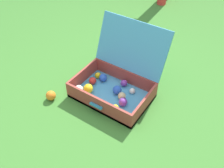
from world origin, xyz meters
TOP-DOWN VIEW (x-y plane):
  - ground_plane at (0.00, 0.00)m, footprint 16.00×16.00m
  - open_suitcase at (-0.05, 0.10)m, footprint 0.61×0.60m
  - stray_ball_on_grass at (-0.43, -0.27)m, footprint 0.08×0.08m

SIDE VIEW (x-z plane):
  - ground_plane at x=0.00m, z-range 0.00..0.00m
  - stray_ball_on_grass at x=-0.43m, z-range 0.00..0.08m
  - open_suitcase at x=-0.05m, z-range -0.15..0.39m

